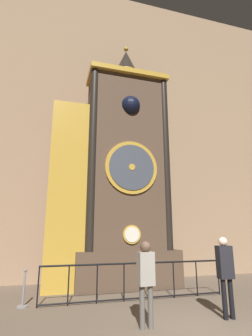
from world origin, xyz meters
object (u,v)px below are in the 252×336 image
Objects in this scene: visitor_near at (146,274)px; stanchion_post at (23,295)px; clock_tower at (115,174)px; visitor_far at (225,269)px.

visitor_near is 1.79× the size of stanchion_post.
clock_tower reaches higher than visitor_far.
visitor_near is at bearing -42.64° from stanchion_post.
visitor_far is 5.14m from stanchion_post.
clock_tower reaches higher than visitor_near.
stanchion_post is (-2.84, -1.72, -3.75)m from clock_tower.
clock_tower is at bearing 31.18° from stanchion_post.
stanchion_post is at bearing 157.83° from visitor_far.
visitor_near is at bearing -94.10° from clock_tower.
visitor_far is (1.98, 0.05, 0.04)m from visitor_near.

